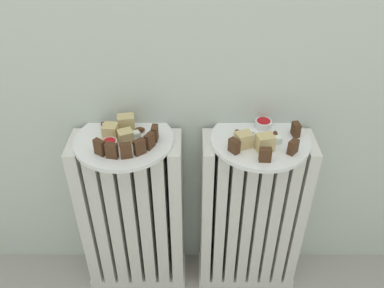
# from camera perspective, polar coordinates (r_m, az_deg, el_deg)

# --- Properties ---
(radiator_left) EXTENTS (0.33, 0.13, 0.59)m
(radiator_left) POSITION_cam_1_polar(r_m,az_deg,el_deg) (1.34, -8.26, -10.04)
(radiator_left) COLOR silver
(radiator_left) RESTS_ON ground_plane
(radiator_right) EXTENTS (0.33, 0.13, 0.59)m
(radiator_right) POSITION_cam_1_polar(r_m,az_deg,el_deg) (1.34, 8.26, -10.05)
(radiator_right) COLOR silver
(radiator_right) RESTS_ON ground_plane
(plate_left) EXTENTS (0.28, 0.28, 0.01)m
(plate_left) POSITION_cam_1_polar(r_m,az_deg,el_deg) (1.14, -9.56, 0.57)
(plate_left) COLOR white
(plate_left) RESTS_ON radiator_left
(plate_right) EXTENTS (0.28, 0.28, 0.01)m
(plate_right) POSITION_cam_1_polar(r_m,az_deg,el_deg) (1.14, 9.56, 0.56)
(plate_right) COLOR white
(plate_right) RESTS_ON radiator_right
(dark_cake_slice_left_0) EXTENTS (0.03, 0.03, 0.04)m
(dark_cake_slice_left_0) POSITION_cam_1_polar(r_m,az_deg,el_deg) (1.08, -12.89, -0.45)
(dark_cake_slice_left_0) COLOR #472B19
(dark_cake_slice_left_0) RESTS_ON plate_left
(dark_cake_slice_left_1) EXTENTS (0.03, 0.02, 0.04)m
(dark_cake_slice_left_1) POSITION_cam_1_polar(r_m,az_deg,el_deg) (1.06, -11.25, -0.92)
(dark_cake_slice_left_1) COLOR #472B19
(dark_cake_slice_left_1) RESTS_ON plate_left
(dark_cake_slice_left_2) EXTENTS (0.03, 0.02, 0.04)m
(dark_cake_slice_left_2) POSITION_cam_1_polar(r_m,az_deg,el_deg) (1.05, -9.29, -0.91)
(dark_cake_slice_left_2) COLOR #472B19
(dark_cake_slice_left_2) RESTS_ON plate_left
(dark_cake_slice_left_3) EXTENTS (0.03, 0.03, 0.04)m
(dark_cake_slice_left_3) POSITION_cam_1_polar(r_m,az_deg,el_deg) (1.06, -7.41, -0.42)
(dark_cake_slice_left_3) COLOR #472B19
(dark_cake_slice_left_3) RESTS_ON plate_left
(dark_cake_slice_left_4) EXTENTS (0.03, 0.03, 0.04)m
(dark_cake_slice_left_4) POSITION_cam_1_polar(r_m,az_deg,el_deg) (1.08, -5.99, 0.45)
(dark_cake_slice_left_4) COLOR #472B19
(dark_cake_slice_left_4) RESTS_ON plate_left
(dark_cake_slice_left_5) EXTENTS (0.02, 0.03, 0.04)m
(dark_cake_slice_left_5) POSITION_cam_1_polar(r_m,az_deg,el_deg) (1.11, -5.28, 1.51)
(dark_cake_slice_left_5) COLOR #472B19
(dark_cake_slice_left_5) RESTS_ON plate_left
(marble_cake_slice_left_0) EXTENTS (0.04, 0.04, 0.04)m
(marble_cake_slice_left_0) POSITION_cam_1_polar(r_m,az_deg,el_deg) (1.13, -11.40, 1.72)
(marble_cake_slice_left_0) COLOR tan
(marble_cake_slice_left_0) RESTS_ON plate_left
(marble_cake_slice_left_1) EXTENTS (0.05, 0.04, 0.05)m
(marble_cake_slice_left_1) POSITION_cam_1_polar(r_m,az_deg,el_deg) (1.16, -9.26, 2.91)
(marble_cake_slice_left_1) COLOR tan
(marble_cake_slice_left_1) RESTS_ON plate_left
(marble_cake_slice_left_2) EXTENTS (0.05, 0.05, 0.04)m
(marble_cake_slice_left_2) POSITION_cam_1_polar(r_m,az_deg,el_deg) (1.11, -9.33, 1.01)
(marble_cake_slice_left_2) COLOR tan
(marble_cake_slice_left_2) RESTS_ON plate_left
(turkish_delight_left_0) EXTENTS (0.03, 0.03, 0.02)m
(turkish_delight_left_0) POSITION_cam_1_polar(r_m,az_deg,el_deg) (1.13, -7.91, 1.24)
(turkish_delight_left_0) COLOR white
(turkish_delight_left_0) RESTS_ON plate_left
(turkish_delight_left_1) EXTENTS (0.03, 0.03, 0.02)m
(turkish_delight_left_1) POSITION_cam_1_polar(r_m,az_deg,el_deg) (1.17, -11.88, 2.23)
(turkish_delight_left_1) COLOR white
(turkish_delight_left_1) RESTS_ON plate_left
(medjool_date_left_0) EXTENTS (0.03, 0.02, 0.01)m
(medjool_date_left_0) POSITION_cam_1_polar(r_m,az_deg,el_deg) (1.11, -6.67, 0.54)
(medjool_date_left_0) COLOR #4C2814
(medjool_date_left_0) RESTS_ON plate_left
(medjool_date_left_1) EXTENTS (0.03, 0.02, 0.02)m
(medjool_date_left_1) POSITION_cam_1_polar(r_m,az_deg,el_deg) (1.15, -7.38, 1.99)
(medjool_date_left_1) COLOR #4C2814
(medjool_date_left_1) RESTS_ON plate_left
(medjool_date_left_2) EXTENTS (0.03, 0.03, 0.01)m
(medjool_date_left_2) POSITION_cam_1_polar(r_m,az_deg,el_deg) (1.19, -12.27, 2.71)
(medjool_date_left_2) COLOR #4C2814
(medjool_date_left_2) RESTS_ON plate_left
(jam_bowl_left) EXTENTS (0.04, 0.04, 0.03)m
(jam_bowl_left) POSITION_cam_1_polar(r_m,az_deg,el_deg) (1.10, -11.49, -0.04)
(jam_bowl_left) COLOR white
(jam_bowl_left) RESTS_ON plate_left
(dark_cake_slice_right_0) EXTENTS (0.03, 0.03, 0.04)m
(dark_cake_slice_right_0) POSITION_cam_1_polar(r_m,az_deg,el_deg) (1.07, 5.96, -0.28)
(dark_cake_slice_right_0) COLOR #472B19
(dark_cake_slice_right_0) RESTS_ON plate_right
(dark_cake_slice_right_1) EXTENTS (0.03, 0.02, 0.04)m
(dark_cake_slice_right_1) POSITION_cam_1_polar(r_m,az_deg,el_deg) (1.05, 10.28, -1.51)
(dark_cake_slice_right_1) COLOR #472B19
(dark_cake_slice_right_1) RESTS_ON plate_right
(dark_cake_slice_right_2) EXTENTS (0.03, 0.03, 0.04)m
(dark_cake_slice_right_2) POSITION_cam_1_polar(r_m,az_deg,el_deg) (1.09, 14.06, -0.40)
(dark_cake_slice_right_2) COLOR #472B19
(dark_cake_slice_right_2) RESTS_ON plate_right
(dark_cake_slice_right_3) EXTENTS (0.02, 0.03, 0.04)m
(dark_cake_slice_right_3) POSITION_cam_1_polar(r_m,az_deg,el_deg) (1.16, 14.43, 2.00)
(dark_cake_slice_right_3) COLOR #472B19
(dark_cake_slice_right_3) RESTS_ON plate_right
(marble_cake_slice_right_0) EXTENTS (0.05, 0.05, 0.04)m
(marble_cake_slice_right_0) POSITION_cam_1_polar(r_m,az_deg,el_deg) (1.09, 7.28, 0.58)
(marble_cake_slice_right_0) COLOR tan
(marble_cake_slice_right_0) RESTS_ON plate_right
(marble_cake_slice_right_1) EXTENTS (0.05, 0.04, 0.04)m
(marble_cake_slice_right_1) POSITION_cam_1_polar(r_m,az_deg,el_deg) (1.09, 10.23, 0.21)
(marble_cake_slice_right_1) COLOR tan
(marble_cake_slice_right_1) RESTS_ON plate_right
(turkish_delight_right_0) EXTENTS (0.03, 0.03, 0.02)m
(turkish_delight_right_0) POSITION_cam_1_polar(r_m,az_deg,el_deg) (1.13, 7.98, 1.46)
(turkish_delight_right_0) COLOR white
(turkish_delight_right_0) RESTS_ON plate_right
(turkish_delight_right_1) EXTENTS (0.02, 0.02, 0.02)m
(turkish_delight_right_1) POSITION_cam_1_polar(r_m,az_deg,el_deg) (1.12, 11.93, 0.57)
(turkish_delight_right_1) COLOR white
(turkish_delight_right_1) RESTS_ON plate_right
(medjool_date_right_0) EXTENTS (0.03, 0.03, 0.02)m
(medjool_date_right_0) POSITION_cam_1_polar(r_m,az_deg,el_deg) (1.14, 6.49, 1.60)
(medjool_date_right_0) COLOR #4C2814
(medjool_date_right_0) RESTS_ON plate_right
(medjool_date_right_1) EXTENTS (0.02, 0.02, 0.02)m
(medjool_date_right_1) POSITION_cam_1_polar(r_m,az_deg,el_deg) (1.15, 11.64, 1.37)
(medjool_date_right_1) COLOR #4C2814
(medjool_date_right_1) RESTS_ON plate_right
(jam_bowl_right) EXTENTS (0.05, 0.05, 0.02)m
(jam_bowl_right) POSITION_cam_1_polar(r_m,az_deg,el_deg) (1.18, 10.02, 2.86)
(jam_bowl_right) COLOR white
(jam_bowl_right) RESTS_ON plate_right
(fork) EXTENTS (0.03, 0.10, 0.00)m
(fork) POSITION_cam_1_polar(r_m,az_deg,el_deg) (1.11, 9.22, 0.06)
(fork) COLOR silver
(fork) RESTS_ON plate_right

